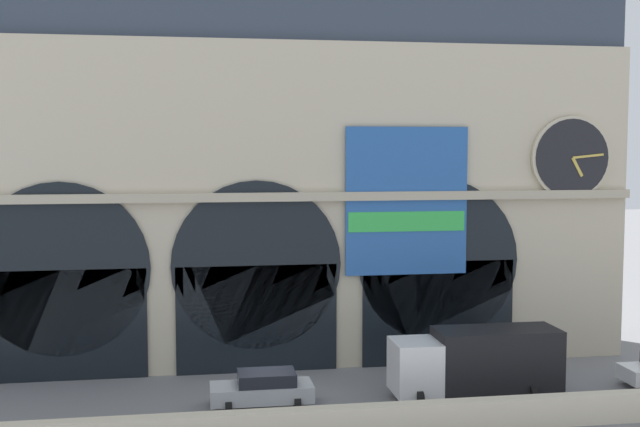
% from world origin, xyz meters
% --- Properties ---
extents(ground_plane, '(200.00, 200.00, 0.00)m').
position_xyz_m(ground_plane, '(0.00, 0.00, 0.00)').
color(ground_plane, slate).
extents(quay_parapet_wall, '(90.00, 0.70, 1.20)m').
position_xyz_m(quay_parapet_wall, '(0.00, -4.51, 0.60)').
color(quay_parapet_wall, beige).
rests_on(quay_parapet_wall, ground).
extents(station_building, '(39.18, 5.61, 20.65)m').
position_xyz_m(station_building, '(0.03, 7.60, 10.03)').
color(station_building, beige).
rests_on(station_building, ground).
extents(car_center, '(4.40, 2.22, 1.55)m').
position_xyz_m(car_center, '(-0.20, -0.47, 0.80)').
color(car_center, '#ADB2B7').
rests_on(car_center, ground).
extents(box_truck_mideast, '(7.50, 2.91, 3.12)m').
position_xyz_m(box_truck_mideast, '(9.32, -0.80, 1.70)').
color(box_truck_mideast, white).
rests_on(box_truck_mideast, ground).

